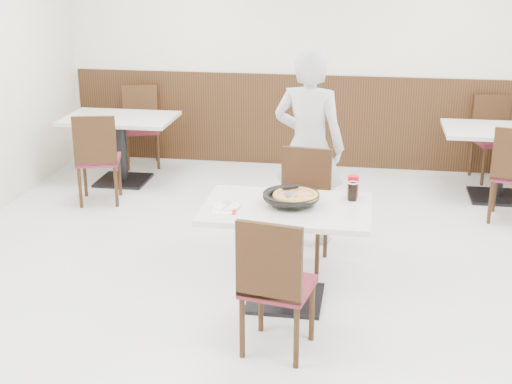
# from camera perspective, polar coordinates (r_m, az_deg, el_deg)

# --- Properties ---
(floor) EXTENTS (7.00, 7.00, 0.00)m
(floor) POSITION_cam_1_polar(r_m,az_deg,el_deg) (5.50, 1.64, -8.11)
(floor) COLOR silver
(floor) RESTS_ON ground
(wall_back) EXTENTS (6.00, 0.04, 2.80)m
(wall_back) POSITION_cam_1_polar(r_m,az_deg,el_deg) (8.46, 4.94, 11.32)
(wall_back) COLOR beige
(wall_back) RESTS_ON floor
(wainscot_back) EXTENTS (5.90, 0.03, 1.10)m
(wainscot_back) POSITION_cam_1_polar(r_m,az_deg,el_deg) (8.59, 4.77, 5.68)
(wainscot_back) COLOR black
(wainscot_back) RESTS_ON floor
(main_table) EXTENTS (1.23, 0.84, 0.75)m
(main_table) POSITION_cam_1_polar(r_m,az_deg,el_deg) (5.25, 2.42, -4.99)
(main_table) COLOR beige
(main_table) RESTS_ON floor
(chair_near) EXTENTS (0.49, 0.49, 0.95)m
(chair_near) POSITION_cam_1_polar(r_m,az_deg,el_deg) (4.58, 1.79, -7.28)
(chair_near) COLOR black
(chair_near) RESTS_ON floor
(chair_far) EXTENTS (0.47, 0.47, 0.95)m
(chair_far) POSITION_cam_1_polar(r_m,az_deg,el_deg) (5.84, 3.60, -1.44)
(chair_far) COLOR black
(chair_far) RESTS_ON floor
(trivet) EXTENTS (0.13, 0.13, 0.04)m
(trivet) POSITION_cam_1_polar(r_m,az_deg,el_deg) (5.11, 2.73, -0.90)
(trivet) COLOR black
(trivet) RESTS_ON main_table
(pizza_pan) EXTENTS (0.35, 0.35, 0.01)m
(pizza_pan) POSITION_cam_1_polar(r_m,az_deg,el_deg) (5.12, 2.81, -0.59)
(pizza_pan) COLOR black
(pizza_pan) RESTS_ON trivet
(pizza) EXTENTS (0.32, 0.32, 0.02)m
(pizza) POSITION_cam_1_polar(r_m,az_deg,el_deg) (5.10, 3.19, -0.48)
(pizza) COLOR #BC8E40
(pizza) RESTS_ON pizza_pan
(pizza_server) EXTENTS (0.09, 0.10, 0.00)m
(pizza_server) POSITION_cam_1_polar(r_m,az_deg,el_deg) (5.08, 2.75, -0.15)
(pizza_server) COLOR white
(pizza_server) RESTS_ON pizza
(napkin) EXTENTS (0.17, 0.17, 0.00)m
(napkin) POSITION_cam_1_polar(r_m,az_deg,el_deg) (5.02, -2.59, -1.47)
(napkin) COLOR white
(napkin) RESTS_ON main_table
(side_plate) EXTENTS (0.20, 0.20, 0.01)m
(side_plate) POSITION_cam_1_polar(r_m,az_deg,el_deg) (5.08, -2.38, -1.12)
(side_plate) COLOR white
(side_plate) RESTS_ON napkin
(fork) EXTENTS (0.05, 0.15, 0.00)m
(fork) POSITION_cam_1_polar(r_m,az_deg,el_deg) (5.06, -2.35, -1.12)
(fork) COLOR white
(fork) RESTS_ON side_plate
(cola_glass) EXTENTS (0.07, 0.07, 0.13)m
(cola_glass) POSITION_cam_1_polar(r_m,az_deg,el_deg) (5.25, 7.73, 0.02)
(cola_glass) COLOR black
(cola_glass) RESTS_ON main_table
(red_cup) EXTENTS (0.08, 0.08, 0.16)m
(red_cup) POSITION_cam_1_polar(r_m,az_deg,el_deg) (5.33, 7.77, 0.48)
(red_cup) COLOR #BF000F
(red_cup) RESTS_ON main_table
(diner_person) EXTENTS (0.70, 0.54, 1.73)m
(diner_person) POSITION_cam_1_polar(r_m,az_deg,el_deg) (6.22, 4.25, 3.62)
(diner_person) COLOR silver
(diner_person) RESTS_ON floor
(bg_table_left) EXTENTS (1.25, 0.88, 0.75)m
(bg_table_left) POSITION_cam_1_polar(r_m,az_deg,el_deg) (8.11, -10.71, 3.35)
(bg_table_left) COLOR beige
(bg_table_left) RESTS_ON floor
(bg_chair_left_near) EXTENTS (0.51, 0.51, 0.95)m
(bg_chair_left_near) POSITION_cam_1_polar(r_m,az_deg,el_deg) (7.48, -12.49, 2.71)
(bg_chair_left_near) COLOR black
(bg_chair_left_near) RESTS_ON floor
(bg_chair_left_far) EXTENTS (0.53, 0.53, 0.95)m
(bg_chair_left_far) POSITION_cam_1_polar(r_m,az_deg,el_deg) (8.67, -9.16, 5.12)
(bg_chair_left_far) COLOR black
(bg_chair_left_far) RESTS_ON floor
(bg_table_right) EXTENTS (1.22, 0.83, 0.75)m
(bg_table_right) POSITION_cam_1_polar(r_m,az_deg,el_deg) (7.85, 18.91, 2.13)
(bg_table_right) COLOR beige
(bg_table_right) RESTS_ON floor
(bg_chair_right_far) EXTENTS (0.51, 0.51, 0.95)m
(bg_chair_right_far) POSITION_cam_1_polar(r_m,az_deg,el_deg) (8.45, 18.57, 4.01)
(bg_chair_right_far) COLOR black
(bg_chair_right_far) RESTS_ON floor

